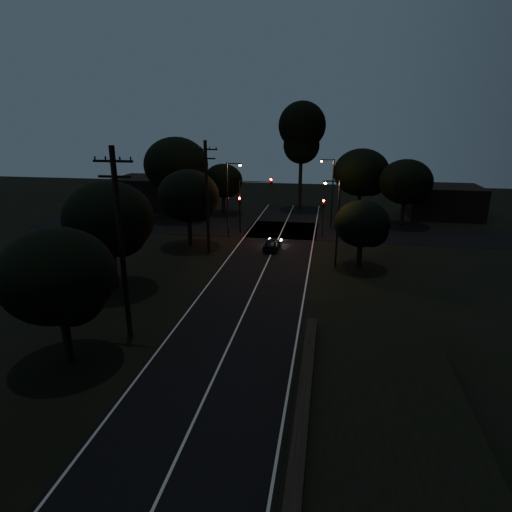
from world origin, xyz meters
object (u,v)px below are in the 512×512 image
(utility_pole_far, at_px, (207,196))
(signal_left, at_px, (240,208))
(car, at_px, (272,244))
(streetlight_b, at_px, (331,189))
(streetlight_c, at_px, (336,217))
(signal_right, at_px, (323,211))
(utility_pole_mid, at_px, (121,244))
(tall_pine, at_px, (302,132))
(signal_mast, at_px, (255,195))
(streetlight_a, at_px, (229,195))

(utility_pole_far, height_order, signal_left, utility_pole_far)
(car, bearing_deg, streetlight_b, -114.74)
(streetlight_c, bearing_deg, signal_right, 97.02)
(utility_pole_far, height_order, streetlight_c, utility_pole_far)
(utility_pole_mid, height_order, tall_pine, tall_pine)
(signal_left, distance_m, streetlight_b, 10.84)
(utility_pole_far, bearing_deg, signal_left, 80.06)
(utility_pole_mid, distance_m, streetlight_c, 19.15)
(utility_pole_mid, height_order, signal_left, utility_pole_mid)
(utility_pole_far, distance_m, streetlight_c, 12.05)
(signal_left, distance_m, signal_right, 9.20)
(utility_pole_far, bearing_deg, signal_mast, 68.89)
(streetlight_a, distance_m, streetlight_b, 12.19)
(signal_mast, distance_m, streetlight_c, 13.28)
(streetlight_b, bearing_deg, streetlight_a, -150.52)
(streetlight_a, bearing_deg, tall_pine, 69.64)
(utility_pole_far, xyz_separation_m, signal_right, (10.60, 7.99, -2.65))
(signal_left, bearing_deg, streetlight_c, -43.76)
(signal_right, height_order, streetlight_a, streetlight_a)
(utility_pole_mid, height_order, streetlight_a, utility_pole_mid)
(utility_pole_far, distance_m, signal_left, 8.53)
(signal_mast, bearing_deg, signal_right, -0.03)
(tall_pine, height_order, streetlight_b, tall_pine)
(signal_right, height_order, car, signal_right)
(utility_pole_mid, relative_size, tall_pine, 0.75)
(tall_pine, bearing_deg, streetlight_b, -68.62)
(streetlight_c, bearing_deg, car, 146.26)
(signal_right, xyz_separation_m, streetlight_a, (-9.91, -1.99, 1.80))
(streetlight_a, bearing_deg, car, -37.82)
(signal_mast, height_order, streetlight_a, streetlight_a)
(utility_pole_far, distance_m, streetlight_b, 16.51)
(signal_left, relative_size, signal_right, 1.00)
(signal_right, relative_size, car, 1.19)
(signal_mast, xyz_separation_m, streetlight_b, (8.22, 4.01, 0.30))
(utility_pole_mid, height_order, streetlight_c, utility_pole_mid)
(utility_pole_far, relative_size, streetlight_b, 1.31)
(signal_mast, height_order, streetlight_b, streetlight_b)
(signal_left, distance_m, streetlight_a, 2.77)
(utility_pole_mid, relative_size, utility_pole_far, 1.05)
(signal_mast, relative_size, streetlight_a, 0.78)
(tall_pine, distance_m, car, 23.32)
(utility_pole_far, relative_size, car, 3.04)
(signal_mast, distance_m, streetlight_a, 3.13)
(utility_pole_mid, distance_m, car, 20.52)
(tall_pine, distance_m, signal_mast, 16.72)
(car, bearing_deg, signal_mast, -61.41)
(tall_pine, height_order, streetlight_a, tall_pine)
(streetlight_b, distance_m, car, 12.10)
(tall_pine, xyz_separation_m, streetlight_a, (-6.31, -17.00, -5.96))
(tall_pine, distance_m, streetlight_b, 13.23)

